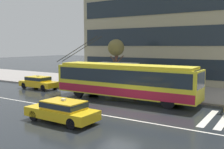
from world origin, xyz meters
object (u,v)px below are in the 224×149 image
Objects in this scene: pedestrian_at_shelter at (184,77)px; trolleybus at (124,80)px; bus_shelter at (118,69)px; pedestrian_walking_past at (113,73)px; taxi_queued_behind_bus at (39,82)px; pedestrian_approaching_curb at (136,75)px; taxi_oncoming_near at (62,110)px; street_tree_bare at (116,49)px.

trolleybus is at bearing -133.08° from pedestrian_at_shelter.
trolleybus is 3.22× the size of bus_shelter.
trolleybus reaches higher than pedestrian_walking_past.
taxi_queued_behind_bus is 10.47m from pedestrian_approaching_curb.
trolleybus is 7.53m from taxi_oncoming_near.
pedestrian_approaching_curb reaches higher than pedestrian_walking_past.
pedestrian_walking_past is at bearing 25.77° from taxi_queued_behind_bus.
bus_shelter is 0.83× the size of street_tree_bare.
bus_shelter reaches higher than taxi_queued_behind_bus.
street_tree_bare reaches higher than taxi_oncoming_near.
pedestrian_at_shelter reaches higher than taxi_oncoming_near.
pedestrian_at_shelter is at bearing 46.92° from trolleybus.
trolleybus is 2.74m from pedestrian_approaching_curb.
taxi_queued_behind_bus and taxi_oncoming_near have the same top height.
taxi_oncoming_near is at bearing -72.88° from pedestrian_walking_past.
street_tree_bare reaches higher than pedestrian_at_shelter.
trolleybus is 4.88m from bus_shelter.
trolleybus is at bearing -46.71° from pedestrian_walking_past.
pedestrian_at_shelter is at bearing 17.94° from pedestrian_approaching_curb.
pedestrian_at_shelter is at bearing 3.74° from pedestrian_walking_past.
pedestrian_walking_past reaches higher than taxi_queued_behind_bus.
taxi_queued_behind_bus is (-10.42, 0.18, -0.92)m from trolleybus.
taxi_queued_behind_bus is 8.81m from street_tree_bare.
taxi_queued_behind_bus is 12.95m from taxi_oncoming_near.
pedestrian_walking_past is at bearing 133.29° from trolleybus.
trolleybus is at bearing -51.95° from street_tree_bare.
pedestrian_approaching_curb reaches higher than taxi_oncoming_near.
street_tree_bare is at bearing 105.83° from pedestrian_walking_past.
taxi_queued_behind_bus is 0.87× the size of street_tree_bare.
pedestrian_walking_past is (7.04, 3.40, 1.06)m from taxi_queued_behind_bus.
trolleybus is at bearing -53.12° from bus_shelter.
pedestrian_approaching_curb is (-0.34, 10.19, 1.06)m from taxi_oncoming_near.
pedestrian_approaching_curb is (2.61, -1.17, -0.34)m from bus_shelter.
pedestrian_at_shelter is at bearing 1.36° from bus_shelter.
taxi_queued_behind_bus is 1.04× the size of bus_shelter.
street_tree_bare is (-3.69, 4.72, 2.52)m from trolleybus.
pedestrian_walking_past is at bearing 107.12° from taxi_oncoming_near.
pedestrian_at_shelter is at bearing 15.24° from taxi_queued_behind_bus.
pedestrian_at_shelter is 7.17m from pedestrian_walking_past.
bus_shelter is 6.72m from pedestrian_at_shelter.
street_tree_bare is at bearing 133.03° from bus_shelter.
bus_shelter is at bearing 126.88° from trolleybus.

